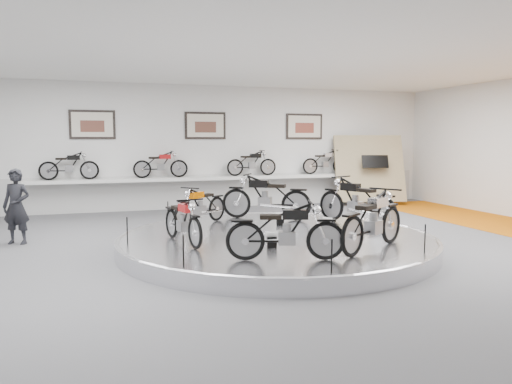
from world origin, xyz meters
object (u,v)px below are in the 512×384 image
object	(u,v)px
display_platform	(277,243)
bike_b	(266,197)
bike_e	(286,231)
bike_c	(201,205)
shelf	(208,178)
bike_a	(356,201)
bike_d	(183,220)
visitor	(16,206)
bike_f	(373,220)

from	to	relation	value
display_platform	bike_b	world-z (taller)	bike_b
bike_b	bike_e	bearing A→B (deg)	107.54
display_platform	bike_c	distance (m)	2.22
shelf	bike_a	size ratio (longest dim) A/B	5.87
bike_d	bike_c	bearing A→B (deg)	147.22
bike_b	visitor	bearing A→B (deg)	29.92
display_platform	visitor	bearing A→B (deg)	155.83
shelf	bike_f	bearing A→B (deg)	-82.12
display_platform	bike_e	size ratio (longest dim) A/B	3.91
bike_f	bike_c	bearing A→B (deg)	91.43
bike_f	shelf	bearing A→B (deg)	66.14
bike_a	display_platform	bearing A→B (deg)	84.48
bike_a	bike_f	world-z (taller)	bike_a
bike_f	visitor	bearing A→B (deg)	115.00
bike_a	bike_f	bearing A→B (deg)	135.19
bike_d	visitor	xyz separation A→B (m)	(-3.16, 2.48, 0.07)
visitor	bike_e	bearing A→B (deg)	-20.73
bike_f	bike_e	bearing A→B (deg)	155.59
bike_b	bike_d	xyz separation A→B (m)	(-2.43, -2.23, -0.12)
bike_b	bike_d	distance (m)	3.30
bike_e	bike_a	bearing A→B (deg)	60.92
bike_a	visitor	size ratio (longest dim) A/B	1.15
bike_e	visitor	xyz separation A→B (m)	(-4.51, 4.32, 0.03)
bike_a	bike_b	bearing A→B (deg)	28.40
bike_b	bike_f	world-z (taller)	bike_b
bike_c	bike_f	distance (m)	4.27
bike_a	bike_b	size ratio (longest dim) A/B	0.99
bike_c	bike_b	bearing A→B (deg)	150.25
bike_a	visitor	xyz separation A→B (m)	(-7.29, 1.66, -0.04)
bike_a	bike_c	world-z (taller)	bike_a
shelf	display_platform	bearing A→B (deg)	-90.00
bike_e	display_platform	bearing A→B (deg)	90.60
shelf	bike_d	world-z (taller)	bike_d
bike_c	bike_d	xyz separation A→B (m)	(-0.75, -1.95, -0.01)
bike_b	bike_f	size ratio (longest dim) A/B	1.04
bike_c	bike_f	xyz separation A→B (m)	(2.34, -3.57, 0.09)
bike_b	bike_d	size ratio (longest dim) A/B	1.26
bike_a	bike_d	size ratio (longest dim) A/B	1.25
bike_e	shelf	bearing A→B (deg)	103.08
display_platform	shelf	bearing A→B (deg)	90.00
bike_e	bike_f	distance (m)	1.76
display_platform	bike_f	distance (m)	2.24
bike_a	bike_d	distance (m)	4.21
bike_a	bike_c	size ratio (longest dim) A/B	1.24
shelf	bike_e	bearing A→B (deg)	-94.10
bike_f	visitor	world-z (taller)	visitor
bike_c	bike_f	world-z (taller)	bike_f
display_platform	bike_b	xyz separation A→B (m)	(0.48, 2.05, 0.71)
bike_a	bike_e	xyz separation A→B (m)	(-2.78, -2.66, -0.07)
shelf	bike_f	xyz separation A→B (m)	(1.14, -8.21, -0.16)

